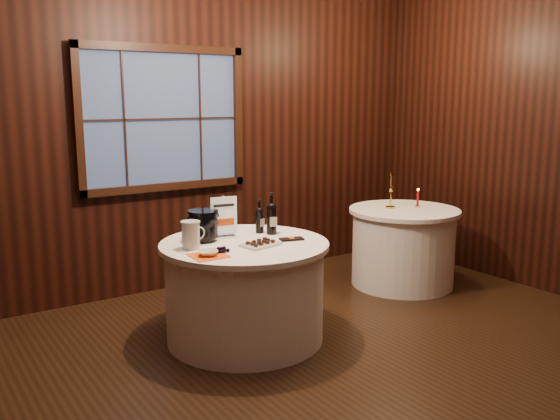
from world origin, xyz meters
TOP-DOWN VIEW (x-y plane):
  - ground at (0.00, 0.00)m, footprint 6.00×6.00m
  - back_wall at (0.00, 2.48)m, footprint 6.00×0.10m
  - main_table at (0.00, 1.00)m, footprint 1.28×1.28m
  - side_table at (2.00, 1.30)m, footprint 1.08×1.08m
  - sign_stand at (-0.06, 1.21)m, footprint 0.21×0.13m
  - port_bottle_left at (0.26, 1.20)m, footprint 0.07×0.07m
  - port_bottle_right at (0.32, 1.11)m, footprint 0.08×0.09m
  - ice_bucket at (-0.24, 1.20)m, footprint 0.23×0.23m
  - chocolate_plate at (0.04, 0.84)m, footprint 0.31×0.24m
  - chocolate_box at (0.34, 0.86)m, footprint 0.20×0.14m
  - grape_bunch at (-0.29, 0.83)m, footprint 0.18×0.09m
  - glass_pitcher at (-0.41, 1.05)m, footprint 0.19×0.14m
  - orange_napkin at (-0.41, 0.80)m, footprint 0.25×0.25m
  - cracker_bowl at (-0.41, 0.80)m, footprint 0.18×0.18m
  - brass_candlestick at (1.90, 1.40)m, footprint 0.10×0.10m
  - red_candle at (2.17, 1.29)m, footprint 0.05×0.05m

SIDE VIEW (x-z plane):
  - ground at x=0.00m, z-range 0.00..0.00m
  - main_table at x=0.00m, z-range 0.00..0.77m
  - side_table at x=2.00m, z-range 0.00..0.77m
  - orange_napkin at x=-0.41m, z-range 0.77..0.77m
  - chocolate_box at x=0.34m, z-range 0.77..0.79m
  - chocolate_plate at x=0.04m, z-range 0.77..0.81m
  - grape_bunch at x=-0.29m, z-range 0.77..0.81m
  - cracker_bowl at x=-0.41m, z-range 0.77..0.81m
  - red_candle at x=2.17m, z-range 0.75..0.94m
  - glass_pitcher at x=-0.41m, z-range 0.77..0.97m
  - sign_stand at x=-0.06m, z-range 0.72..1.05m
  - port_bottle_left at x=0.26m, z-range 0.75..1.03m
  - ice_bucket at x=-0.24m, z-range 0.78..1.01m
  - brass_candlestick at x=1.90m, z-range 0.72..1.07m
  - port_bottle_right at x=0.32m, z-range 0.75..1.08m
  - back_wall at x=0.00m, z-range 0.04..3.04m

